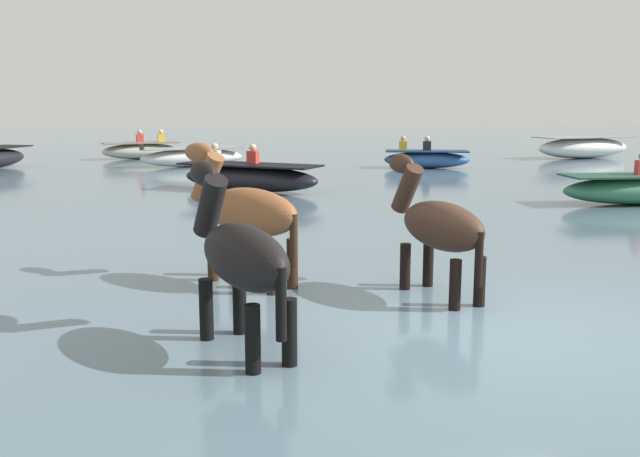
% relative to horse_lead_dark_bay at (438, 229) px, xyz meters
% --- Properties ---
extents(ground_plane, '(120.00, 120.00, 0.00)m').
position_rel_horse_lead_dark_bay_xyz_m(ground_plane, '(0.26, -1.26, -1.14)').
color(ground_plane, gray).
extents(water_surface, '(90.00, 90.00, 0.37)m').
position_rel_horse_lead_dark_bay_xyz_m(water_surface, '(0.26, 8.74, -0.95)').
color(water_surface, slate).
rests_on(water_surface, ground).
extents(horse_lead_dark_bay, '(0.79, 1.78, 1.93)m').
position_rel_horse_lead_dark_bay_xyz_m(horse_lead_dark_bay, '(0.00, 0.00, 0.00)').
color(horse_lead_dark_bay, '#382319').
rests_on(horse_lead_dark_bay, ground).
extents(horse_trailing_chestnut, '(1.42, 1.67, 2.04)m').
position_rel_horse_lead_dark_bay_xyz_m(horse_trailing_chestnut, '(-2.04, 1.00, 0.07)').
color(horse_trailing_chestnut, brown).
rests_on(horse_trailing_chestnut, ground).
extents(horse_flank_black, '(0.92, 1.82, 1.99)m').
position_rel_horse_lead_dark_bay_xyz_m(horse_flank_black, '(-2.33, -1.32, 0.04)').
color(horse_flank_black, black).
rests_on(horse_flank_black, ground).
extents(boat_far_inshore, '(2.97, 1.79, 1.06)m').
position_rel_horse_lead_dark_bay_xyz_m(boat_far_inshore, '(5.39, 14.88, -0.47)').
color(boat_far_inshore, '#28518E').
rests_on(boat_far_inshore, water_surface).
extents(boat_near_port, '(3.63, 1.80, 0.77)m').
position_rel_horse_lead_dark_bay_xyz_m(boat_near_port, '(-2.14, 17.11, -0.45)').
color(boat_near_port, silver).
rests_on(boat_near_port, water_surface).
extents(boat_distant_east, '(3.07, 1.67, 1.11)m').
position_rel_horse_lead_dark_bay_xyz_m(boat_distant_east, '(-3.94, 20.80, -0.44)').
color(boat_distant_east, '#B2AD9E').
rests_on(boat_distant_east, water_surface).
extents(boat_mid_outer, '(4.12, 1.96, 0.83)m').
position_rel_horse_lead_dark_bay_xyz_m(boat_mid_outer, '(12.79, 17.59, -0.35)').
color(boat_mid_outer, silver).
rests_on(boat_mid_outer, water_surface).
extents(boat_near_starboard, '(3.62, 3.13, 1.15)m').
position_rel_horse_lead_dark_bay_xyz_m(boat_near_starboard, '(-1.00, 9.94, -0.42)').
color(boat_near_starboard, black).
rests_on(boat_near_starboard, water_surface).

